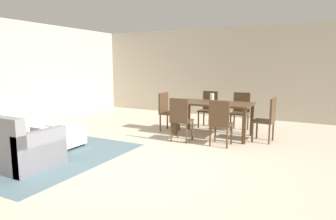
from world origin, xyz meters
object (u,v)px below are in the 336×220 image
(dining_chair_far_left, at_px, (209,107))
(vase_centerpiece, at_px, (212,98))
(book_on_ottoman, at_px, (53,125))
(dining_chair_near_left, at_px, (181,117))
(dining_chair_near_right, at_px, (220,120))
(dining_chair_far_right, at_px, (241,109))
(dining_chair_head_west, at_px, (167,109))
(dining_table, at_px, (214,106))
(dining_chair_head_east, at_px, (268,117))
(ottoman_table, at_px, (59,135))

(dining_chair_far_left, distance_m, vase_centerpiece, 0.94)
(vase_centerpiece, distance_m, book_on_ottoman, 3.41)
(dining_chair_near_left, relative_size, dining_chair_near_right, 1.00)
(dining_chair_far_left, bearing_deg, vase_centerpiece, -66.30)
(dining_chair_far_right, xyz_separation_m, book_on_ottoman, (-2.96, -3.06, -0.11))
(dining_chair_head_west, relative_size, book_on_ottoman, 3.54)
(dining_table, bearing_deg, dining_chair_near_left, -118.08)
(dining_table, height_order, book_on_ottoman, dining_table)
(dining_chair_far_right, bearing_deg, dining_chair_head_east, -48.01)
(dining_chair_near_left, bearing_deg, dining_chair_head_west, 132.53)
(ottoman_table, height_order, book_on_ottoman, book_on_ottoman)
(dining_chair_far_right, bearing_deg, dining_chair_near_left, -116.92)
(dining_table, bearing_deg, dining_chair_far_right, 64.23)
(ottoman_table, distance_m, vase_centerpiece, 3.34)
(dining_chair_near_left, bearing_deg, ottoman_table, -144.50)
(dining_chair_near_left, height_order, dining_chair_head_east, same)
(vase_centerpiece, relative_size, book_on_ottoman, 0.75)
(dining_chair_head_east, xyz_separation_m, dining_chair_head_west, (-2.34, -0.00, 0.00))
(dining_chair_near_right, distance_m, dining_chair_head_west, 1.75)
(dining_chair_near_left, xyz_separation_m, book_on_ottoman, (-2.12, -1.41, -0.11))
(ottoman_table, distance_m, dining_table, 3.32)
(dining_chair_near_right, bearing_deg, dining_chair_head_west, 153.94)
(dining_chair_near_right, distance_m, book_on_ottoman, 3.29)
(ottoman_table, distance_m, dining_chair_near_left, 2.45)
(dining_chair_near_right, distance_m, vase_centerpiece, 1.01)
(ottoman_table, distance_m, dining_chair_far_right, 4.18)
(dining_table, relative_size, vase_centerpiece, 8.58)
(dining_chair_far_left, bearing_deg, ottoman_table, -123.09)
(dining_table, relative_size, dining_chair_near_left, 1.82)
(dining_chair_far_right, distance_m, vase_centerpiece, 0.98)
(dining_chair_near_left, bearing_deg, dining_chair_far_right, 63.08)
(dining_table, height_order, vase_centerpiece, vase_centerpiece)
(dining_chair_head_west, height_order, book_on_ottoman, dining_chair_head_west)
(dining_chair_head_west, distance_m, vase_centerpiece, 1.17)
(dining_chair_near_right, bearing_deg, dining_chair_far_left, 116.45)
(dining_table, distance_m, dining_chair_near_right, 0.89)
(dining_table, relative_size, dining_chair_near_right, 1.82)
(dining_chair_far_left, bearing_deg, dining_chair_near_left, -90.87)
(dining_chair_near_right, relative_size, dining_chair_far_left, 1.00)
(dining_chair_near_right, bearing_deg, book_on_ottoman, -153.97)
(dining_table, xyz_separation_m, dining_chair_far_left, (-0.41, 0.85, -0.15))
(ottoman_table, xyz_separation_m, dining_chair_head_west, (1.24, 2.22, 0.29))
(dining_table, xyz_separation_m, dining_chair_head_west, (-1.18, -0.01, -0.15))
(ottoman_table, height_order, dining_chair_near_right, dining_chair_near_right)
(dining_table, bearing_deg, dining_chair_head_east, -0.56)
(dining_chair_near_right, bearing_deg, dining_chair_far_right, 89.80)
(dining_chair_far_left, distance_m, dining_chair_far_right, 0.82)
(vase_centerpiece, xyz_separation_m, book_on_ottoman, (-2.50, -2.27, -0.45))
(dining_chair_near_right, relative_size, vase_centerpiece, 4.72)
(dining_chair_head_east, bearing_deg, ottoman_table, -148.24)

